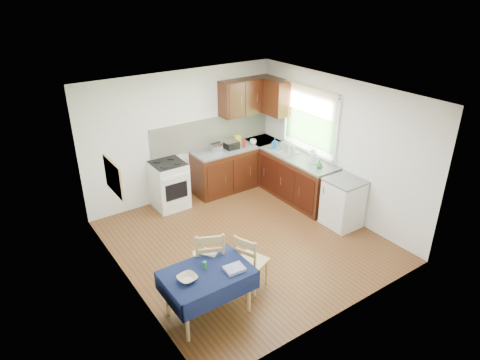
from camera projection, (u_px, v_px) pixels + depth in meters
floor at (245, 240)px, 7.21m from camera, size 4.20×4.20×0.00m
ceiling at (246, 94)px, 6.12m from camera, size 4.00×4.20×0.02m
wall_back at (183, 136)px, 8.22m from camera, size 4.00×0.02×2.50m
wall_front at (347, 234)px, 5.11m from camera, size 4.00×0.02×2.50m
wall_left at (123, 210)px, 5.64m from camera, size 0.02×4.20×2.50m
wall_right at (336, 147)px, 7.69m from camera, size 0.02×4.20×2.50m
base_cabinets at (264, 173)px, 8.65m from camera, size 1.90×2.30×0.86m
worktop_back at (237, 147)px, 8.70m from camera, size 1.90×0.60×0.04m
worktop_right at (299, 158)px, 8.18m from camera, size 0.60×1.70×0.04m
worktop_corner at (262, 141)px, 9.03m from camera, size 0.60×0.60×0.04m
splashback at (212, 132)px, 8.57m from camera, size 2.70×0.02×0.60m
upper_cabinets at (256, 97)px, 8.52m from camera, size 1.20×0.85×0.70m
stove at (169, 185)px, 8.09m from camera, size 0.60×0.61×0.92m
window at (310, 116)px, 8.02m from camera, size 0.04×1.48×1.26m
fridge at (343, 203)px, 7.48m from camera, size 0.58×0.60×0.89m
corkboard at (113, 177)px, 5.73m from camera, size 0.04×0.62×0.47m
dining_table at (207, 278)px, 5.44m from camera, size 1.11×0.75×0.67m
chair_far at (210, 258)px, 5.90m from camera, size 0.57×0.57×0.98m
chair_near at (249, 260)px, 5.93m from camera, size 0.51×0.51×0.89m
toaster at (216, 147)px, 8.41m from camera, size 0.24×0.15×0.19m
sandwich_press at (231, 145)px, 8.54m from camera, size 0.27×0.23×0.15m
sauce_bottle at (244, 143)px, 8.57m from camera, size 0.05×0.05×0.21m
yellow_packet at (237, 139)px, 8.80m from camera, size 0.14×0.10×0.17m
dish_rack at (288, 152)px, 8.35m from camera, size 0.42×0.32×0.20m
kettle at (313, 156)px, 7.89m from camera, size 0.15×0.15×0.26m
cup at (253, 142)px, 8.75m from camera, size 0.16×0.16×0.11m
soap_bottle_a at (290, 147)px, 8.25m from camera, size 0.15×0.15×0.27m
soap_bottle_b at (275, 143)px, 8.54m from camera, size 0.14×0.14×0.21m
soap_bottle_c at (319, 164)px, 7.68m from camera, size 0.13×0.13×0.15m
plate_bowl at (187, 278)px, 5.23m from camera, size 0.26×0.26×0.06m
book at (207, 256)px, 5.68m from camera, size 0.25×0.27×0.02m
spice_jar at (205, 265)px, 5.43m from camera, size 0.05×0.05×0.10m
tea_towel at (234, 269)px, 5.41m from camera, size 0.26×0.21×0.04m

